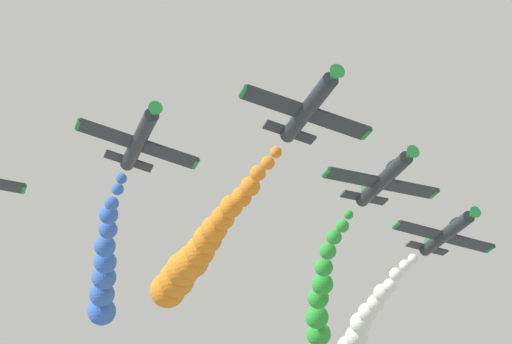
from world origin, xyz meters
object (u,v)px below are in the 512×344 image
(airplane_left_inner, at_px, (384,179))
(airplane_right_inner, at_px, (139,139))
(airplane_left_outer, at_px, (447,233))
(airplane_lead, at_px, (309,107))

(airplane_left_inner, xyz_separation_m, airplane_right_inner, (19.72, 0.40, 0.54))
(airplane_left_outer, bearing_deg, airplane_left_inner, 44.43)
(airplane_left_inner, relative_size, airplane_left_outer, 1.00)
(airplane_lead, relative_size, airplane_left_inner, 1.00)
(airplane_left_inner, xyz_separation_m, airplane_left_outer, (-10.38, -10.18, 0.19))
(airplane_lead, bearing_deg, airplane_left_inner, -134.43)
(airplane_right_inner, distance_m, airplane_left_outer, 31.91)
(airplane_left_inner, distance_m, airplane_left_outer, 14.54)
(airplane_left_inner, bearing_deg, airplane_left_outer, -135.57)
(airplane_right_inner, relative_size, airplane_left_outer, 1.00)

